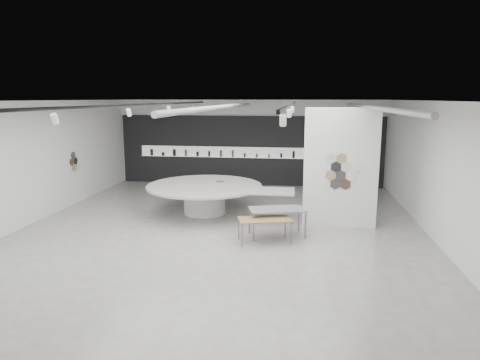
# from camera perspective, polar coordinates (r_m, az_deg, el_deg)

# --- Properties ---
(room) EXTENTS (12.02, 14.02, 3.82)m
(room) POSITION_cam_1_polar(r_m,az_deg,el_deg) (12.41, -3.07, 2.51)
(room) COLOR #A6A39D
(room) RESTS_ON ground
(back_wall_display) EXTENTS (11.80, 0.27, 3.10)m
(back_wall_display) POSITION_cam_1_polar(r_m,az_deg,el_deg) (19.26, 0.99, 3.92)
(back_wall_display) COLOR black
(back_wall_display) RESTS_ON ground
(partition_column) EXTENTS (2.20, 0.38, 3.60)m
(partition_column) POSITION_cam_1_polar(r_m,az_deg,el_deg) (13.26, 13.25, 1.57)
(partition_column) COLOR white
(partition_column) RESTS_ON ground
(display_island) EXTENTS (5.01, 3.94, 1.00)m
(display_island) POSITION_cam_1_polar(r_m,az_deg,el_deg) (14.53, -4.45, -2.00)
(display_island) COLOR white
(display_island) RESTS_ON ground
(sample_table_wood) EXTENTS (1.54, 1.07, 0.66)m
(sample_table_wood) POSITION_cam_1_polar(r_m,az_deg,el_deg) (11.66, 3.29, -5.42)
(sample_table_wood) COLOR olive
(sample_table_wood) RESTS_ON ground
(sample_table_stone) EXTENTS (1.72, 1.18, 0.80)m
(sample_table_stone) POSITION_cam_1_polar(r_m,az_deg,el_deg) (12.16, 4.97, -4.14)
(sample_table_stone) COLOR gray
(sample_table_stone) RESTS_ON ground
(kitchen_counter) EXTENTS (1.48, 0.66, 1.14)m
(kitchen_counter) POSITION_cam_1_polar(r_m,az_deg,el_deg) (18.88, 10.69, 0.12)
(kitchen_counter) COLOR white
(kitchen_counter) RESTS_ON ground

